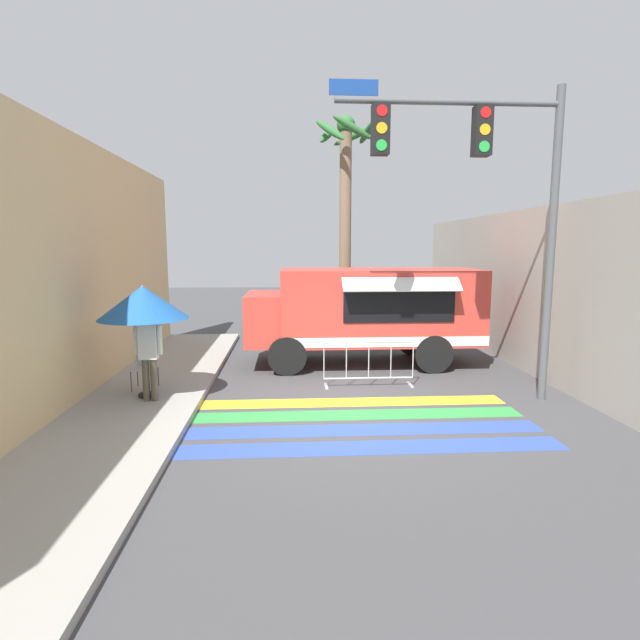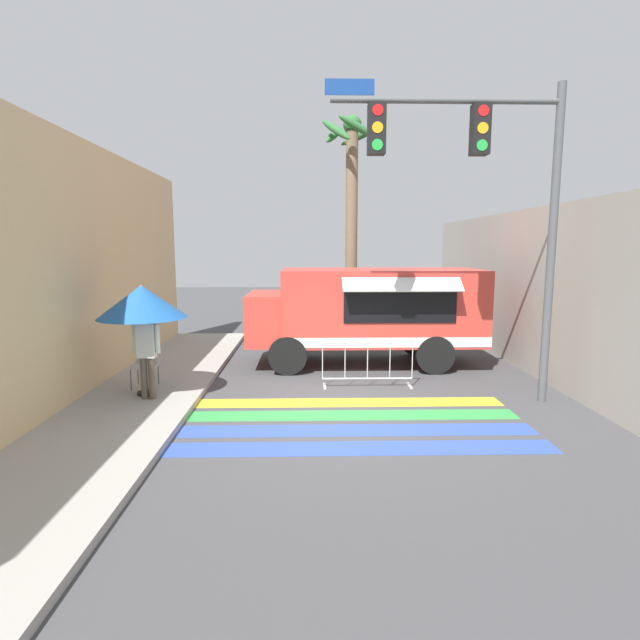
# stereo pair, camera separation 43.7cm
# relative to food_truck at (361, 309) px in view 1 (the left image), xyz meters

# --- Properties ---
(ground_plane) EXTENTS (60.00, 60.00, 0.00)m
(ground_plane) POSITION_rel_food_truck_xyz_m (-0.81, -3.83, -1.47)
(ground_plane) COLOR #424244
(sidewalk_left) EXTENTS (4.40, 16.00, 0.12)m
(sidewalk_left) POSITION_rel_food_truck_xyz_m (-5.79, -3.83, -1.41)
(sidewalk_left) COLOR #99968E
(sidewalk_left) RESTS_ON ground_plane
(building_left_facade) EXTENTS (0.25, 16.00, 5.20)m
(building_left_facade) POSITION_rel_food_truck_xyz_m (-6.02, -3.83, 1.13)
(building_left_facade) COLOR #DBBC84
(building_left_facade) RESTS_ON ground_plane
(concrete_wall_right) EXTENTS (0.20, 16.00, 3.98)m
(concrete_wall_right) POSITION_rel_food_truck_xyz_m (4.04, -0.83, 0.52)
(concrete_wall_right) COLOR #A39E93
(concrete_wall_right) RESTS_ON ground_plane
(crosswalk_painted) EXTENTS (6.40, 2.84, 0.01)m
(crosswalk_painted) POSITION_rel_food_truck_xyz_m (-0.81, -4.43, -1.47)
(crosswalk_painted) COLOR #334FB2
(crosswalk_painted) RESTS_ON ground_plane
(food_truck) EXTENTS (5.94, 2.76, 2.49)m
(food_truck) POSITION_rel_food_truck_xyz_m (0.00, 0.00, 0.00)
(food_truck) COLOR #D13D33
(food_truck) RESTS_ON ground_plane
(traffic_signal_pole) EXTENTS (4.42, 0.29, 6.05)m
(traffic_signal_pole) POSITION_rel_food_truck_xyz_m (1.82, -3.31, 2.91)
(traffic_signal_pole) COLOR #515456
(traffic_signal_pole) RESTS_ON ground_plane
(patio_umbrella) EXTENTS (1.72, 1.72, 2.19)m
(patio_umbrella) POSITION_rel_food_truck_xyz_m (-4.66, -3.05, 0.52)
(patio_umbrella) COLOR black
(patio_umbrella) RESTS_ON sidewalk_left
(folding_chair) EXTENTS (0.46, 0.46, 0.85)m
(folding_chair) POSITION_rel_food_truck_xyz_m (-4.86, -2.40, -0.83)
(folding_chair) COLOR #4C4C51
(folding_chair) RESTS_ON sidewalk_left
(vendor_person) EXTENTS (0.53, 0.23, 1.74)m
(vendor_person) POSITION_rel_food_truck_xyz_m (-4.53, -3.33, -0.35)
(vendor_person) COLOR brown
(vendor_person) RESTS_ON sidewalk_left
(barricade_front) EXTENTS (2.00, 0.44, 1.01)m
(barricade_front) POSITION_rel_food_truck_xyz_m (-0.12, -2.15, -0.97)
(barricade_front) COLOR #B7BABF
(barricade_front) RESTS_ON ground_plane
(palm_tree) EXTENTS (2.20, 2.24, 7.28)m
(palm_tree) POSITION_rel_food_truck_xyz_m (0.04, 4.02, 3.22)
(palm_tree) COLOR #7A664C
(palm_tree) RESTS_ON ground_plane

